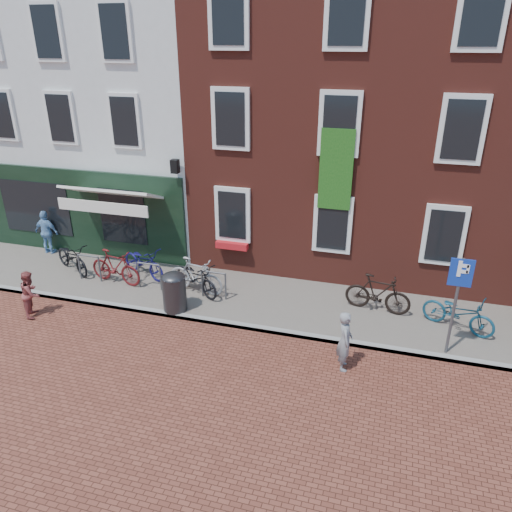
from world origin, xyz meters
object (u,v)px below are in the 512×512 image
(parking_sign, at_px, (458,290))
(bicycle_0, at_px, (72,257))
(cafe_person, at_px, (47,232))
(bicycle_6, at_px, (459,313))
(bicycle_3, at_px, (196,275))
(litter_bin, at_px, (174,290))
(bicycle_5, at_px, (378,293))
(bicycle_2, at_px, (144,262))
(woman, at_px, (345,341))
(boy, at_px, (31,293))
(bicycle_1, at_px, (115,267))
(bicycle_4, at_px, (196,278))

(parking_sign, distance_m, bicycle_0, 11.19)
(cafe_person, relative_size, bicycle_6, 0.83)
(bicycle_3, height_order, bicycle_6, bicycle_3)
(litter_bin, height_order, bicycle_6, litter_bin)
(bicycle_5, bearing_deg, bicycle_2, 96.19)
(bicycle_6, bearing_deg, woman, 154.20)
(boy, height_order, bicycle_2, boy)
(boy, distance_m, bicycle_5, 9.26)
(cafe_person, height_order, bicycle_1, cafe_person)
(bicycle_0, bearing_deg, boy, -141.27)
(bicycle_1, bearing_deg, parking_sign, -87.64)
(bicycle_4, height_order, bicycle_5, bicycle_5)
(bicycle_0, xyz_separation_m, bicycle_5, (9.35, 0.15, 0.05))
(bicycle_2, bearing_deg, bicycle_4, -82.01)
(parking_sign, relative_size, bicycle_1, 1.39)
(bicycle_3, relative_size, bicycle_5, 1.00)
(bicycle_6, bearing_deg, bicycle_0, 112.06)
(bicycle_0, distance_m, bicycle_1, 1.77)
(bicycle_4, bearing_deg, cafe_person, 107.80)
(bicycle_1, bearing_deg, litter_bin, -103.48)
(cafe_person, distance_m, bicycle_2, 4.02)
(bicycle_5, bearing_deg, parking_sign, -123.90)
(bicycle_4, bearing_deg, bicycle_1, 122.17)
(bicycle_1, relative_size, bicycle_3, 1.00)
(woman, height_order, bicycle_2, woman)
(cafe_person, relative_size, bicycle_3, 0.86)
(cafe_person, distance_m, bicycle_0, 1.95)
(litter_bin, bearing_deg, woman, -14.03)
(woman, relative_size, bicycle_0, 0.80)
(bicycle_1, bearing_deg, boy, 157.42)
(woman, xyz_separation_m, bicycle_5, (0.58, 2.61, -0.10))
(bicycle_5, bearing_deg, litter_bin, 113.00)
(bicycle_3, bearing_deg, bicycle_1, 102.93)
(bicycle_5, bearing_deg, cafe_person, 93.19)
(bicycle_2, bearing_deg, boy, 169.98)
(cafe_person, xyz_separation_m, bicycle_1, (3.38, -1.35, -0.23))
(boy, relative_size, bicycle_2, 0.72)
(cafe_person, bearing_deg, woman, 163.02)
(cafe_person, bearing_deg, parking_sign, 170.91)
(boy, bearing_deg, woman, -113.35)
(bicycle_0, relative_size, bicycle_3, 1.03)
(litter_bin, xyz_separation_m, bicycle_3, (0.17, 1.09, -0.08))
(boy, bearing_deg, bicycle_2, -56.93)
(bicycle_1, xyz_separation_m, bicycle_6, (9.62, 0.13, -0.05))
(litter_bin, relative_size, parking_sign, 0.48)
(bicycle_5, bearing_deg, bicycle_3, 101.57)
(litter_bin, height_order, bicycle_5, litter_bin)
(woman, distance_m, bicycle_5, 2.68)
(parking_sign, relative_size, bicycle_3, 1.39)
(cafe_person, distance_m, bicycle_4, 6.05)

